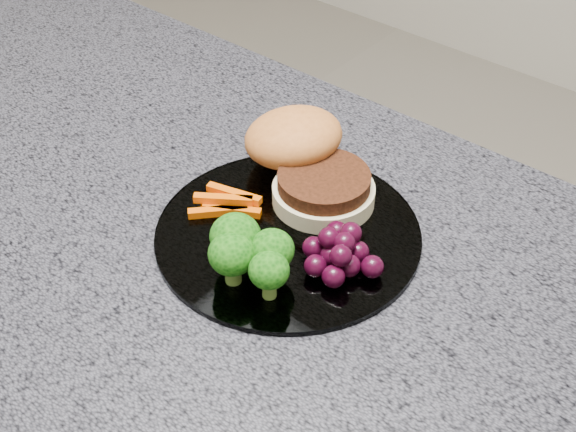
% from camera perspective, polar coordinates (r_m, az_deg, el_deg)
% --- Properties ---
extents(countertop, '(1.20, 0.60, 0.04)m').
position_cam_1_polar(countertop, '(0.81, -5.75, -2.07)').
color(countertop, '#4C4C56').
rests_on(countertop, island_cabinet).
extents(plate, '(0.26, 0.26, 0.01)m').
position_cam_1_polar(plate, '(0.78, 0.00, -1.28)').
color(plate, white).
rests_on(plate, countertop).
extents(burger, '(0.18, 0.15, 0.06)m').
position_cam_1_polar(burger, '(0.83, 1.12, 4.10)').
color(burger, beige).
rests_on(burger, plate).
extents(carrot_sticks, '(0.07, 0.07, 0.02)m').
position_cam_1_polar(carrot_sticks, '(0.81, -4.32, 0.91)').
color(carrot_sticks, '#E15403').
rests_on(carrot_sticks, plate).
extents(broccoli, '(0.09, 0.07, 0.06)m').
position_cam_1_polar(broccoli, '(0.71, -2.85, -2.47)').
color(broccoli, '#587D2D').
rests_on(broccoli, plate).
extents(grape_bunch, '(0.08, 0.07, 0.04)m').
position_cam_1_polar(grape_bunch, '(0.74, 3.66, -2.55)').
color(grape_bunch, black).
rests_on(grape_bunch, plate).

